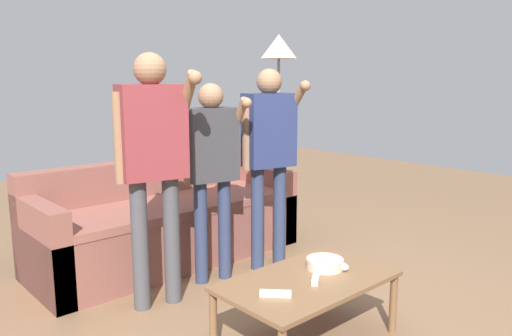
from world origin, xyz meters
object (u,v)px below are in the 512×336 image
Objects in this scene: snack_bowl at (325,263)px; player_center at (212,159)px; player_left at (153,151)px; player_right at (269,145)px; game_remote_wand_far at (276,294)px; couch at (167,223)px; coffee_table at (307,286)px; game_remote_nunchuk at (342,266)px; floor_lamp at (279,62)px; game_remote_wand_near at (316,278)px.

snack_bowl is 1.15m from player_center.
player_left is 1.02m from player_right.
game_remote_wand_far is at bearing -111.65° from player_center.
couch is 1.79m from game_remote_wand_far.
player_center is at bearing 82.03° from coffee_table.
game_remote_nunchuk is 0.05× the size of player_left.
couch is at bearing 91.78° from snack_bowl.
snack_bowl is 0.10m from game_remote_nunchuk.
player_left reaches higher than coffee_table.
couch reaches higher than game_remote_nunchuk.
game_remote_wand_far is (-0.43, -1.74, 0.09)m from couch.
snack_bowl is at bearing -126.36° from floor_lamp.
snack_bowl is at bearing -59.00° from player_left.
couch is 10.05× the size of snack_bowl.
player_center reaches higher than game_remote_nunchuk.
couch is 15.38× the size of game_remote_wand_far.
coffee_table is 0.68× the size of player_center.
player_right is (0.45, 0.96, 0.57)m from snack_bowl.
snack_bowl is 1.45× the size of game_remote_wand_near.
game_remote_nunchuk is at bearing -111.03° from player_right.
player_center reaches higher than couch.
coffee_table is 0.52× the size of floor_lamp.
game_remote_wand_near is (-0.13, -1.12, -0.52)m from player_center.
player_left is 1.21m from game_remote_wand_far.
snack_bowl reaches higher than coffee_table.
player_right is at bearing 64.65° from snack_bowl.
floor_lamp is (1.12, 1.67, 1.23)m from game_remote_nunchuk.
floor_lamp is 2.48m from game_remote_wand_near.
game_remote_wand_far is (-0.29, -0.04, 0.06)m from coffee_table.
player_left is (-0.52, -0.71, 0.73)m from couch.
game_remote_nunchuk is at bearing -11.70° from coffee_table.
game_remote_nunchuk is at bearing -59.01° from player_left.
game_remote_nunchuk reaches higher than game_remote_wand_near.
game_remote_nunchuk is 0.23m from game_remote_wand_near.
game_remote_wand_far is at bearing 179.31° from game_remote_nunchuk.
coffee_table is 0.26m from game_remote_nunchuk.
player_right is at bearing 47.94° from game_remote_wand_far.
floor_lamp is at bearing 45.26° from game_remote_wand_far.
game_remote_nunchuk is (0.24, -0.05, 0.07)m from coffee_table.
game_remote_wand_near is (-0.18, -0.08, -0.01)m from snack_bowl.
snack_bowl is 0.12× the size of floor_lamp.
player_right reaches higher than coffee_table.
player_right is at bearing 58.89° from game_remote_wand_near.
snack_bowl is 0.20m from game_remote_wand_near.
game_remote_nunchuk is 0.59× the size of game_remote_wand_near.
player_right is at bearing -138.70° from floor_lamp.
coffee_table is 0.08m from game_remote_wand_near.
player_center is 1.24m from game_remote_wand_near.
player_right is (-0.71, -0.63, -0.66)m from floor_lamp.
couch is at bearing 85.26° from coffee_table.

